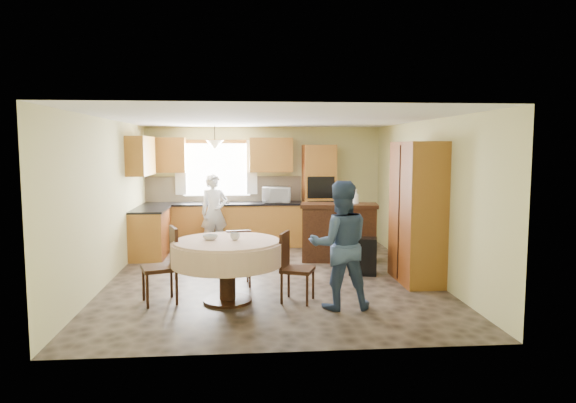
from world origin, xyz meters
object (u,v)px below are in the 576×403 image
(cupboard, at_px, (417,212))
(person_dining, at_px, (340,245))
(dining_table, at_px, (227,254))
(chair_back, at_px, (238,255))
(chair_left, at_px, (166,261))
(oven_tower, at_px, (319,195))
(chair_right, at_px, (292,263))
(sideboard, at_px, (339,234))
(person_sink, at_px, (214,212))

(cupboard, height_order, person_dining, cupboard)
(dining_table, distance_m, chair_back, 0.79)
(chair_left, bearing_deg, person_dining, 60.82)
(chair_left, bearing_deg, oven_tower, 127.65)
(cupboard, xyz_separation_m, chair_back, (-2.73, -0.07, -0.60))
(dining_table, distance_m, chair_left, 0.83)
(dining_table, distance_m, chair_right, 0.88)
(chair_left, bearing_deg, chair_right, 68.48)
(chair_left, distance_m, person_dining, 2.33)
(cupboard, bearing_deg, dining_table, -163.85)
(sideboard, xyz_separation_m, cupboard, (0.92, -1.55, 0.58))
(oven_tower, distance_m, cupboard, 3.27)
(dining_table, distance_m, person_dining, 1.51)
(dining_table, xyz_separation_m, chair_left, (-0.82, 0.07, -0.10))
(cupboard, relative_size, chair_left, 2.13)
(sideboard, xyz_separation_m, chair_left, (-2.77, -2.31, 0.07))
(dining_table, xyz_separation_m, person_sink, (-0.37, 3.54, 0.11))
(chair_right, bearing_deg, chair_back, 63.45)
(chair_left, relative_size, person_dining, 0.61)
(chair_back, distance_m, person_dining, 1.77)
(dining_table, relative_size, chair_right, 1.57)
(oven_tower, bearing_deg, cupboard, -70.93)
(cupboard, height_order, chair_back, cupboard)
(chair_back, bearing_deg, sideboard, -144.07)
(dining_table, relative_size, person_dining, 0.89)
(dining_table, bearing_deg, person_dining, -14.40)
(oven_tower, xyz_separation_m, sideboard, (0.15, -1.55, -0.57))
(person_sink, distance_m, person_dining, 4.31)
(sideboard, distance_m, person_dining, 2.82)
(cupboard, height_order, chair_right, cupboard)
(oven_tower, relative_size, person_dining, 1.29)
(dining_table, bearing_deg, cupboard, 16.15)
(dining_table, bearing_deg, person_sink, 95.98)
(chair_back, distance_m, chair_right, 1.07)
(cupboard, xyz_separation_m, chair_right, (-2.00, -0.86, -0.56))
(dining_table, xyz_separation_m, person_dining, (1.45, -0.37, 0.17))
(person_sink, bearing_deg, dining_table, -105.44)
(oven_tower, height_order, sideboard, oven_tower)
(oven_tower, distance_m, person_sink, 2.22)
(dining_table, relative_size, chair_left, 1.45)
(chair_left, height_order, chair_back, chair_left)
(chair_back, bearing_deg, oven_tower, -123.64)
(cupboard, bearing_deg, chair_right, -156.74)
(oven_tower, distance_m, chair_back, 3.63)
(person_dining, bearing_deg, chair_back, -41.34)
(cupboard, height_order, dining_table, cupboard)
(chair_right, height_order, person_dining, person_dining)
(oven_tower, distance_m, chair_left, 4.69)
(sideboard, height_order, person_sink, person_sink)
(dining_table, bearing_deg, sideboard, 50.70)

